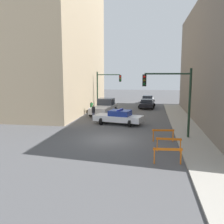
# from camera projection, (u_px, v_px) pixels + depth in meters

# --- Properties ---
(ground_plane) EXTENTS (120.00, 120.00, 0.00)m
(ground_plane) POSITION_uv_depth(u_px,v_px,m) (110.00, 139.00, 18.85)
(ground_plane) COLOR #4C4C4F
(sidewalk_right) EXTENTS (2.40, 44.00, 0.12)m
(sidewalk_right) POSITION_uv_depth(u_px,v_px,m) (195.00, 142.00, 17.88)
(sidewalk_right) COLOR #9E998E
(sidewalk_right) RESTS_ON ground_plane
(building_corner_left) EXTENTS (14.00, 20.00, 16.71)m
(building_corner_left) POSITION_uv_depth(u_px,v_px,m) (38.00, 48.00, 33.11)
(building_corner_left) COLOR tan
(building_corner_left) RESTS_ON ground_plane
(traffic_light_near) EXTENTS (3.64, 0.35, 5.20)m
(traffic_light_near) POSITION_uv_depth(u_px,v_px,m) (174.00, 92.00, 18.75)
(traffic_light_near) COLOR black
(traffic_light_near) RESTS_ON sidewalk_right
(traffic_light_far) EXTENTS (3.44, 0.35, 5.20)m
(traffic_light_far) POSITION_uv_depth(u_px,v_px,m) (105.00, 85.00, 34.36)
(traffic_light_far) COLOR black
(traffic_light_far) RESTS_ON ground_plane
(police_car) EXTENTS (4.99, 2.99, 1.52)m
(police_car) POSITION_uv_depth(u_px,v_px,m) (119.00, 117.00, 24.44)
(police_car) COLOR white
(police_car) RESTS_ON ground_plane
(white_truck) EXTENTS (2.97, 5.56, 1.90)m
(white_truck) POSITION_uv_depth(u_px,v_px,m) (104.00, 107.00, 30.32)
(white_truck) COLOR silver
(white_truck) RESTS_ON ground_plane
(parked_car_near) EXTENTS (2.44, 4.40, 1.31)m
(parked_car_near) POSITION_uv_depth(u_px,v_px,m) (147.00, 104.00, 35.90)
(parked_car_near) COLOR black
(parked_car_near) RESTS_ON ground_plane
(parked_car_mid) EXTENTS (2.39, 4.37, 1.31)m
(parked_car_mid) POSITION_uv_depth(u_px,v_px,m) (148.00, 99.00, 41.79)
(parked_car_mid) COLOR silver
(parked_car_mid) RESTS_ON ground_plane
(pedestrian_crossing) EXTENTS (0.43, 0.43, 1.66)m
(pedestrian_crossing) POSITION_uv_depth(u_px,v_px,m) (93.00, 112.00, 26.52)
(pedestrian_crossing) COLOR #474C66
(pedestrian_crossing) RESTS_ON ground_plane
(pedestrian_corner) EXTENTS (0.45, 0.45, 1.66)m
(pedestrian_corner) POSITION_uv_depth(u_px,v_px,m) (92.00, 108.00, 30.11)
(pedestrian_corner) COLOR #382D23
(pedestrian_corner) RESTS_ON ground_plane
(barrier_front) EXTENTS (1.60, 0.30, 0.90)m
(barrier_front) POSITION_uv_depth(u_px,v_px,m) (168.00, 153.00, 13.66)
(barrier_front) COLOR orange
(barrier_front) RESTS_ON ground_plane
(barrier_mid) EXTENTS (1.60, 0.17, 0.90)m
(barrier_mid) POSITION_uv_depth(u_px,v_px,m) (169.00, 142.00, 15.80)
(barrier_mid) COLOR orange
(barrier_mid) RESTS_ON ground_plane
(barrier_back) EXTENTS (1.59, 0.36, 0.90)m
(barrier_back) POSITION_uv_depth(u_px,v_px,m) (163.00, 133.00, 18.24)
(barrier_back) COLOR orange
(barrier_back) RESTS_ON ground_plane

